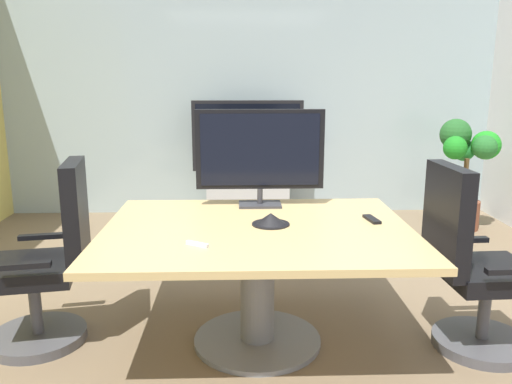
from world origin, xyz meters
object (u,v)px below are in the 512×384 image
at_px(office_chair_left, 49,269).
at_px(remote_control, 372,219).
at_px(potted_plant, 467,163).
at_px(office_chair_right, 472,275).
at_px(conference_table, 257,256).
at_px(conference_phone, 271,220).
at_px(tv_monitor, 260,152).
at_px(wall_display_unit, 248,180).

xyz_separation_m(office_chair_left, remote_control, (1.91, 0.05, 0.27)).
height_order(potted_plant, remote_control, potted_plant).
bearing_deg(potted_plant, office_chair_right, -112.58).
relative_size(conference_table, conference_phone, 7.99).
bearing_deg(office_chair_left, conference_table, 76.88).
bearing_deg(office_chair_right, conference_phone, 80.27).
bearing_deg(conference_table, remote_control, 9.31).
relative_size(office_chair_left, potted_plant, 0.96).
bearing_deg(tv_monitor, office_chair_left, -160.72).
height_order(conference_table, tv_monitor, tv_monitor).
relative_size(office_chair_right, wall_display_unit, 0.83).
distance_m(office_chair_right, wall_display_unit, 3.13).
distance_m(office_chair_left, office_chair_right, 2.45).
bearing_deg(conference_phone, office_chair_left, 179.09).
distance_m(conference_phone, remote_control, 0.61).
xyz_separation_m(conference_table, potted_plant, (2.23, 2.31, 0.15)).
bearing_deg(potted_plant, wall_display_unit, 168.33).
relative_size(tv_monitor, wall_display_unit, 0.64).
bearing_deg(remote_control, tv_monitor, 139.67).
relative_size(office_chair_left, wall_display_unit, 0.83).
distance_m(office_chair_right, conference_phone, 1.19).
bearing_deg(conference_table, conference_phone, 30.81).
height_order(office_chair_left, tv_monitor, tv_monitor).
xyz_separation_m(tv_monitor, remote_control, (0.65, -0.40, -0.35)).
distance_m(office_chair_left, conference_phone, 1.34).
height_order(office_chair_left, remote_control, office_chair_left).
relative_size(potted_plant, remote_control, 6.69).
xyz_separation_m(tv_monitor, potted_plant, (2.19, 1.80, -0.38)).
bearing_deg(wall_display_unit, conference_table, -89.85).
xyz_separation_m(potted_plant, conference_phone, (-2.15, -2.26, 0.05)).
distance_m(conference_table, office_chair_right, 1.23).
relative_size(conference_table, office_chair_left, 1.61).
distance_m(wall_display_unit, conference_phone, 2.74).
bearing_deg(office_chair_right, conference_table, 82.94).
height_order(office_chair_right, remote_control, office_chair_right).
height_order(office_chair_right, potted_plant, potted_plant).
height_order(wall_display_unit, conference_phone, wall_display_unit).
bearing_deg(office_chair_right, wall_display_unit, 20.99).
relative_size(office_chair_right, remote_control, 6.41).
xyz_separation_m(office_chair_right, tv_monitor, (-1.19, 0.61, 0.62)).
height_order(conference_table, office_chair_left, office_chair_left).
xyz_separation_m(office_chair_left, wall_display_unit, (1.22, 2.70, -0.01)).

